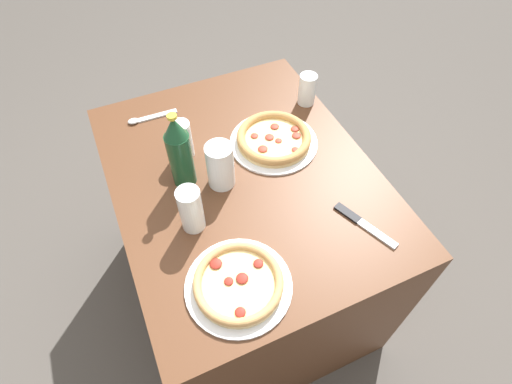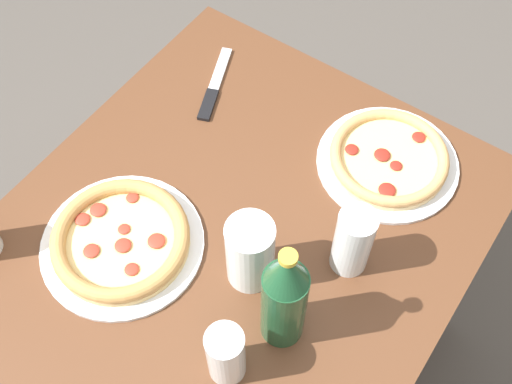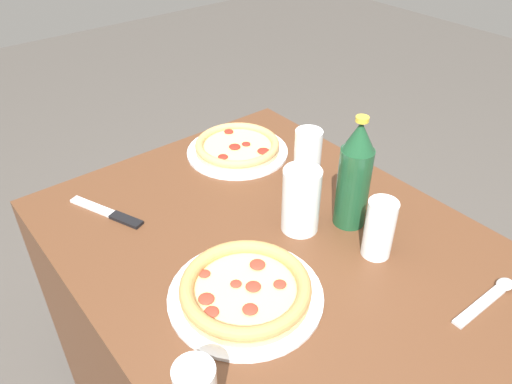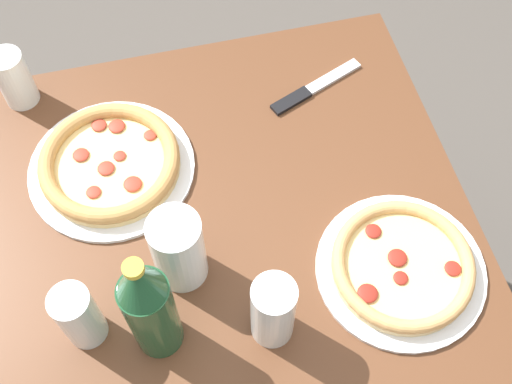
# 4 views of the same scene
# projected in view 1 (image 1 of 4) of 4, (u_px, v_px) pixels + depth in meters

# --- Properties ---
(ground_plane) EXTENTS (8.00, 8.00, 0.00)m
(ground_plane) POSITION_uv_depth(u_px,v_px,m) (247.00, 281.00, 1.85)
(ground_plane) COLOR #4C4742
(table) EXTENTS (1.01, 0.80, 0.76)m
(table) POSITION_uv_depth(u_px,v_px,m) (246.00, 237.00, 1.55)
(table) COLOR #56331E
(table) RESTS_ON ground_plane
(pizza_pepperoni) EXTENTS (0.28, 0.28, 0.04)m
(pizza_pepperoni) POSITION_uv_depth(u_px,v_px,m) (238.00, 283.00, 1.01)
(pizza_pepperoni) COLOR silver
(pizza_pepperoni) RESTS_ON table
(pizza_salami) EXTENTS (0.29, 0.29, 0.04)m
(pizza_salami) POSITION_uv_depth(u_px,v_px,m) (274.00, 139.00, 1.32)
(pizza_salami) COLOR silver
(pizza_salami) RESTS_ON table
(glass_lemonade) EXTENTS (0.06, 0.06, 0.11)m
(glass_lemonade) POSITION_uv_depth(u_px,v_px,m) (307.00, 90.00, 1.43)
(glass_lemonade) COLOR white
(glass_lemonade) RESTS_ON table
(glass_cola) EXTENTS (0.08, 0.08, 0.15)m
(glass_cola) POSITION_uv_depth(u_px,v_px,m) (220.00, 167.00, 1.18)
(glass_cola) COLOR white
(glass_cola) RESTS_ON table
(glass_mango_juice) EXTENTS (0.07, 0.07, 0.15)m
(glass_mango_juice) POSITION_uv_depth(u_px,v_px,m) (191.00, 211.00, 1.08)
(glass_mango_juice) COLOR white
(glass_mango_juice) RESTS_ON table
(glass_orange_juice) EXTENTS (0.06, 0.06, 0.13)m
(glass_orange_juice) POSITION_uv_depth(u_px,v_px,m) (183.00, 141.00, 1.26)
(glass_orange_juice) COLOR white
(glass_orange_juice) RESTS_ON table
(beer_bottle) EXTENTS (0.07, 0.07, 0.26)m
(beer_bottle) POSITION_uv_depth(u_px,v_px,m) (180.00, 152.00, 1.14)
(beer_bottle) COLOR #194728
(beer_bottle) RESTS_ON table
(knife) EXTENTS (0.20, 0.10, 0.01)m
(knife) POSITION_uv_depth(u_px,v_px,m) (362.00, 223.00, 1.13)
(knife) COLOR black
(knife) RESTS_ON table
(spoon) EXTENTS (0.03, 0.18, 0.01)m
(spoon) POSITION_uv_depth(u_px,v_px,m) (146.00, 118.00, 1.41)
(spoon) COLOR silver
(spoon) RESTS_ON table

